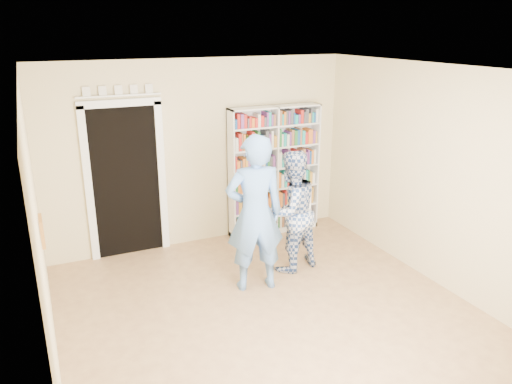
{
  "coord_description": "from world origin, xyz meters",
  "views": [
    {
      "loc": [
        -2.2,
        -4.25,
        3.1
      ],
      "look_at": [
        0.15,
        0.9,
        1.22
      ],
      "focal_mm": 35.0,
      "sensor_mm": 36.0,
      "label": 1
    }
  ],
  "objects": [
    {
      "name": "wall_right",
      "position": [
        2.25,
        0.0,
        1.35
      ],
      "size": [
        0.0,
        5.0,
        5.0
      ],
      "primitive_type": "plane",
      "rotation": [
        1.57,
        0.0,
        -1.57
      ],
      "color": "beige",
      "rests_on": "floor"
    },
    {
      "name": "doorway",
      "position": [
        -1.1,
        2.48,
        1.18
      ],
      "size": [
        1.1,
        0.08,
        2.43
      ],
      "color": "black",
      "rests_on": "floor"
    },
    {
      "name": "ceiling",
      "position": [
        0.0,
        0.0,
        2.7
      ],
      "size": [
        5.0,
        5.0,
        0.0
      ],
      "primitive_type": "plane",
      "rotation": [
        3.14,
        0.0,
        0.0
      ],
      "color": "white",
      "rests_on": "wall_back"
    },
    {
      "name": "floor",
      "position": [
        0.0,
        0.0,
        0.0
      ],
      "size": [
        5.0,
        5.0,
        0.0
      ],
      "primitive_type": "plane",
      "color": "#946947",
      "rests_on": "ground"
    },
    {
      "name": "wall_left",
      "position": [
        -2.25,
        0.0,
        1.35
      ],
      "size": [
        0.0,
        5.0,
        5.0
      ],
      "primitive_type": "plane",
      "rotation": [
        1.57,
        0.0,
        1.57
      ],
      "color": "beige",
      "rests_on": "floor"
    },
    {
      "name": "bookshelf",
      "position": [
        1.12,
        2.34,
        1.01
      ],
      "size": [
        1.45,
        0.27,
        1.99
      ],
      "rotation": [
        0.0,
        0.0,
        0.07
      ],
      "color": "white",
      "rests_on": "floor"
    },
    {
      "name": "man_plaid",
      "position": [
        0.75,
        1.1,
        0.81
      ],
      "size": [
        0.9,
        0.77,
        1.62
      ],
      "primitive_type": "imported",
      "rotation": [
        0.0,
        0.0,
        3.35
      ],
      "color": "navy",
      "rests_on": "floor"
    },
    {
      "name": "wall_back",
      "position": [
        0.0,
        2.5,
        1.35
      ],
      "size": [
        4.5,
        0.0,
        4.5
      ],
      "primitive_type": "plane",
      "rotation": [
        1.57,
        0.0,
        0.0
      ],
      "color": "beige",
      "rests_on": "floor"
    },
    {
      "name": "wall_art",
      "position": [
        -2.23,
        0.2,
        1.4
      ],
      "size": [
        0.03,
        0.25,
        0.25
      ],
      "primitive_type": "cube",
      "color": "brown",
      "rests_on": "wall_left"
    },
    {
      "name": "paper_sheet",
      "position": [
        0.87,
        0.93,
        1.01
      ],
      "size": [
        0.2,
        0.09,
        0.3
      ],
      "primitive_type": "cube",
      "rotation": [
        0.0,
        0.0,
        0.41
      ],
      "color": "white",
      "rests_on": "man_plaid"
    },
    {
      "name": "man_blue",
      "position": [
        0.1,
        0.83,
        0.97
      ],
      "size": [
        0.78,
        0.58,
        1.95
      ],
      "primitive_type": "imported",
      "rotation": [
        0.0,
        0.0,
        2.96
      ],
      "color": "#6090D6",
      "rests_on": "floor"
    }
  ]
}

